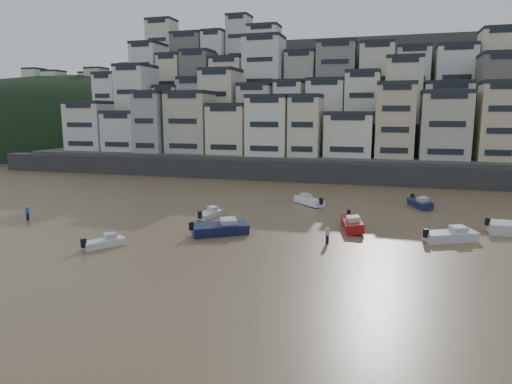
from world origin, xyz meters
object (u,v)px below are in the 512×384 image
(boat_h, at_px, (309,199))
(person_pink, at_px, (327,235))
(person_blue, at_px, (27,213))
(boat_i, at_px, (420,202))
(boat_d, at_px, (451,234))
(boat_j, at_px, (104,241))
(boat_c, at_px, (220,227))
(boat_f, at_px, (210,213))
(boat_e, at_px, (352,222))

(boat_h, height_order, person_pink, person_pink)
(person_blue, bearing_deg, boat_h, 31.26)
(boat_i, height_order, person_pink, person_pink)
(boat_i, relative_size, boat_d, 0.94)
(boat_j, relative_size, person_blue, 2.31)
(boat_d, bearing_deg, boat_c, 162.93)
(boat_f, bearing_deg, boat_j, 172.43)
(boat_i, bearing_deg, boat_e, -49.02)
(boat_c, relative_size, person_pink, 3.57)
(boat_h, bearing_deg, boat_d, -176.86)
(boat_i, bearing_deg, boat_h, -100.91)
(person_blue, bearing_deg, boat_f, 19.51)
(boat_e, bearing_deg, person_pink, -28.35)
(person_blue, xyz_separation_m, person_pink, (34.38, 0.23, 0.00))
(boat_f, relative_size, boat_d, 0.75)
(boat_f, relative_size, boat_j, 1.04)
(boat_e, distance_m, boat_d, 9.72)
(boat_j, bearing_deg, boat_f, 14.07)
(boat_i, bearing_deg, boat_c, -65.75)
(boat_d, height_order, boat_c, boat_c)
(boat_d, bearing_deg, boat_i, 69.46)
(boat_i, height_order, person_blue, person_blue)
(boat_i, distance_m, person_pink, 22.25)
(boat_f, bearing_deg, person_pink, -102.53)
(boat_f, height_order, boat_c, boat_c)
(boat_c, xyz_separation_m, person_pink, (10.79, -0.02, 0.02))
(boat_e, height_order, person_pink, person_pink)
(boat_i, distance_m, boat_e, 16.00)
(boat_j, bearing_deg, person_blue, 99.60)
(boat_f, xyz_separation_m, boat_j, (-4.89, -13.63, -0.02))
(boat_i, height_order, boat_c, boat_c)
(boat_f, bearing_deg, boat_h, -29.81)
(boat_j, height_order, boat_h, boat_h)
(boat_i, distance_m, boat_j, 39.61)
(person_pink, bearing_deg, boat_d, 19.67)
(boat_c, bearing_deg, person_pink, -33.84)
(person_blue, bearing_deg, person_pink, 0.38)
(person_blue, bearing_deg, boat_j, -24.19)
(boat_f, relative_size, person_pink, 2.40)
(boat_i, relative_size, boat_e, 0.86)
(boat_i, distance_m, boat_h, 14.38)
(boat_d, relative_size, boat_h, 1.03)
(boat_j, distance_m, boat_c, 11.17)
(boat_h, bearing_deg, person_blue, 74.77)
(boat_e, xyz_separation_m, boat_h, (-6.60, 11.63, -0.09))
(boat_h, bearing_deg, boat_e, 163.06)
(boat_h, bearing_deg, person_pink, 148.73)
(boat_c, bearing_deg, boat_e, -7.97)
(boat_f, relative_size, boat_h, 0.77)
(boat_j, xyz_separation_m, boat_d, (30.85, 10.91, 0.21))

